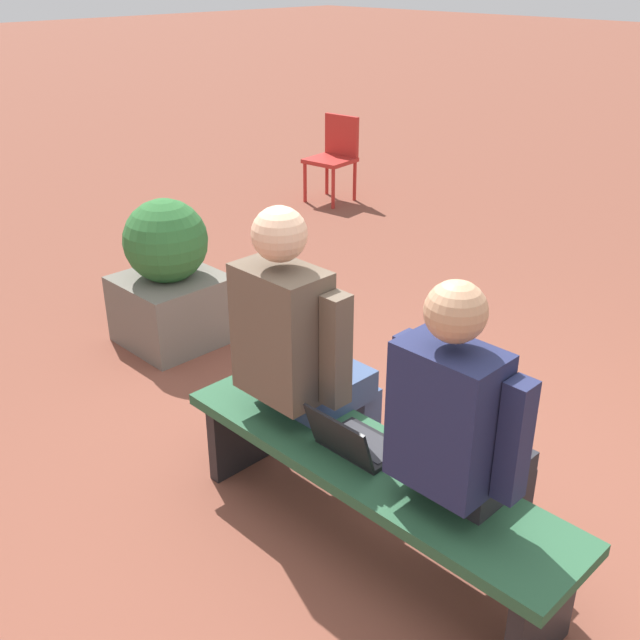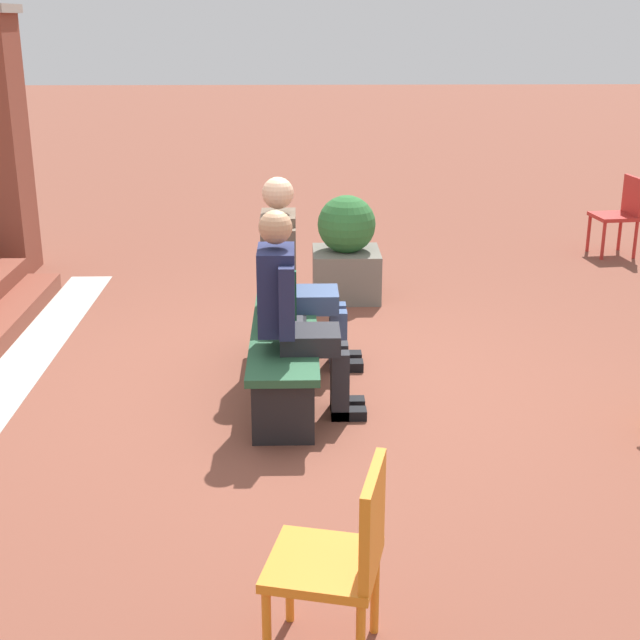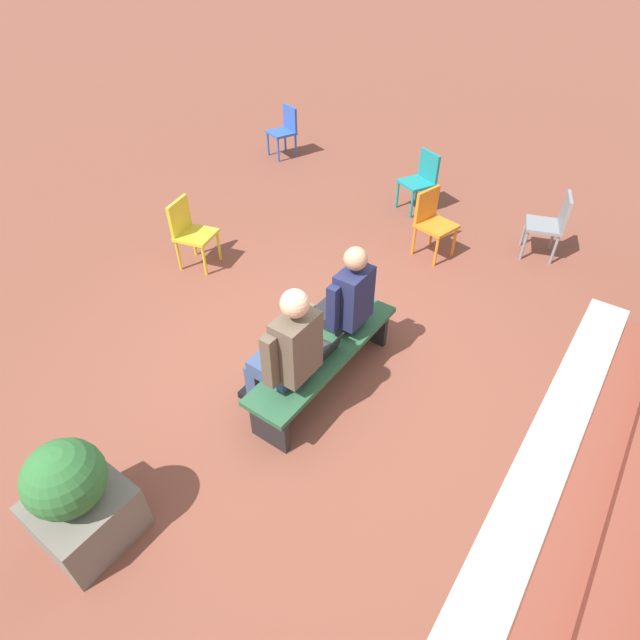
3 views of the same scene
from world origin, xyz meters
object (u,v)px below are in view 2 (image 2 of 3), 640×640
Objects in this scene: person_student at (294,309)px; person_adult at (295,269)px; plastic_chair_far_right at (343,553)px; bench at (285,342)px; plastic_chair_by_pillar at (621,211)px; planter at (346,251)px; laptop at (283,318)px.

person_adult reaches higher than person_student.
bench is at bearing 5.52° from plastic_chair_far_right.
bench is 2.14× the size of plastic_chair_by_pillar.
bench is 5.09m from plastic_chair_by_pillar.
bench is 1.91× the size of planter.
person_adult is at bearing -8.75° from bench.
bench is 1.29× the size of person_adult.
person_adult is 4.72m from plastic_chair_by_pillar.
person_student is 4.16× the size of laptop.
person_student is at bearing -169.87° from bench.
person_student reaches higher than planter.
bench is at bearing 10.13° from person_student.
person_adult is at bearing -12.07° from laptop.
laptop is at bearing 9.53° from bench.
bench is at bearing 135.80° from plastic_chair_by_pillar.
planter reaches higher than plastic_chair_far_right.
bench is 0.52m from person_student.
plastic_chair_far_right is (-2.32, -0.19, -0.23)m from person_student.
planter is (-1.49, 3.02, -0.04)m from plastic_chair_by_pillar.
person_adult is 4.35× the size of laptop.
planter is at bearing -13.81° from bench.
plastic_chair_far_right is (-2.69, -0.26, 0.13)m from bench.
plastic_chair_far_right is 0.89× the size of planter.
plastic_chair_far_right is at bearing 152.60° from plastic_chair_by_pillar.
plastic_chair_far_right is (-2.77, -0.27, -0.02)m from laptop.
person_student reaches higher than laptop.
plastic_chair_far_right is at bearing -176.55° from person_adult.
planter is at bearing 116.29° from plastic_chair_by_pillar.
bench is 2.71m from plastic_chair_far_right.
person_adult is 0.46m from laptop.
laptop is 5.04m from plastic_chair_by_pillar.
planter is (2.16, -0.53, 0.08)m from bench.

